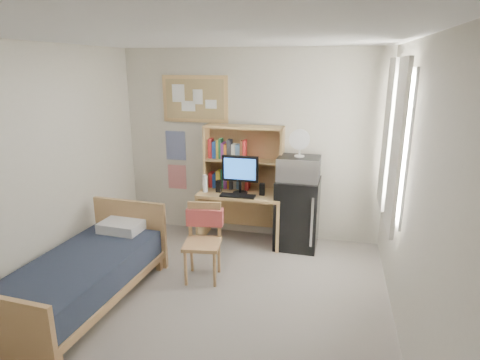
% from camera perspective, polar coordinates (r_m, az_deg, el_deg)
% --- Properties ---
extents(floor, '(3.60, 4.20, 0.02)m').
position_cam_1_polar(floor, '(4.18, -4.93, -18.73)').
color(floor, gray).
rests_on(floor, ground).
extents(ceiling, '(3.60, 4.20, 0.02)m').
position_cam_1_polar(ceiling, '(3.45, -6.02, 19.75)').
color(ceiling, white).
rests_on(ceiling, wall_back).
extents(wall_back, '(3.60, 0.04, 2.60)m').
position_cam_1_polar(wall_back, '(5.57, 1.46, 4.94)').
color(wall_back, beige).
rests_on(wall_back, floor).
extents(wall_front, '(3.60, 0.04, 2.60)m').
position_cam_1_polar(wall_front, '(1.93, -26.89, -19.63)').
color(wall_front, beige).
rests_on(wall_front, floor).
extents(wall_left, '(0.04, 4.20, 2.60)m').
position_cam_1_polar(wall_left, '(4.50, -27.71, 0.38)').
color(wall_left, beige).
rests_on(wall_left, floor).
extents(wall_right, '(0.04, 4.20, 2.60)m').
position_cam_1_polar(wall_right, '(3.49, 23.88, -3.26)').
color(wall_right, beige).
rests_on(wall_right, floor).
extents(window_unit, '(0.10, 1.40, 1.70)m').
position_cam_1_polar(window_unit, '(4.56, 21.13, 5.22)').
color(window_unit, white).
rests_on(window_unit, wall_right).
extents(curtain_left, '(0.04, 0.55, 1.70)m').
position_cam_1_polar(curtain_left, '(4.17, 21.40, 4.26)').
color(curtain_left, silver).
rests_on(curtain_left, wall_right).
extents(curtain_right, '(0.04, 0.55, 1.70)m').
position_cam_1_polar(curtain_right, '(4.95, 20.21, 6.09)').
color(curtain_right, silver).
rests_on(curtain_right, wall_right).
extents(bulletin_board, '(0.94, 0.03, 0.64)m').
position_cam_1_polar(bulletin_board, '(5.68, -6.40, 11.38)').
color(bulletin_board, tan).
rests_on(bulletin_board, wall_back).
extents(poster_wave, '(0.30, 0.01, 0.42)m').
position_cam_1_polar(poster_wave, '(5.89, -9.13, 4.86)').
color(poster_wave, navy).
rests_on(poster_wave, wall_back).
extents(poster_japan, '(0.28, 0.01, 0.36)m').
position_cam_1_polar(poster_japan, '(6.00, -8.93, 0.45)').
color(poster_japan, red).
rests_on(poster_japan, wall_back).
extents(desk, '(1.14, 0.57, 0.71)m').
position_cam_1_polar(desk, '(5.56, 0.16, -5.22)').
color(desk, tan).
rests_on(desk, floor).
extents(desk_chair, '(0.49, 0.49, 0.88)m').
position_cam_1_polar(desk_chair, '(4.59, -5.40, -8.97)').
color(desk_chair, tan).
rests_on(desk_chair, floor).
extents(mini_fridge, '(0.57, 0.57, 0.94)m').
position_cam_1_polar(mini_fridge, '(5.42, 8.13, -4.69)').
color(mini_fridge, black).
rests_on(mini_fridge, floor).
extents(bed, '(1.02, 1.87, 0.50)m').
position_cam_1_polar(bed, '(4.50, -21.50, -13.30)').
color(bed, '#1B2130').
rests_on(bed, floor).
extents(hutch, '(1.08, 0.28, 0.88)m').
position_cam_1_polar(hutch, '(5.47, 0.52, 3.13)').
color(hutch, tan).
rests_on(hutch, desk).
extents(monitor, '(0.49, 0.04, 0.52)m').
position_cam_1_polar(monitor, '(5.31, 0.01, 0.75)').
color(monitor, black).
rests_on(monitor, desk).
extents(keyboard, '(0.46, 0.15, 0.02)m').
position_cam_1_polar(keyboard, '(5.26, -0.34, -2.26)').
color(keyboard, black).
rests_on(keyboard, desk).
extents(speaker_left, '(0.07, 0.07, 0.16)m').
position_cam_1_polar(speaker_left, '(5.44, -3.06, -0.88)').
color(speaker_left, black).
rests_on(speaker_left, desk).
extents(speaker_right, '(0.07, 0.07, 0.16)m').
position_cam_1_polar(speaker_right, '(5.31, 3.16, -1.33)').
color(speaker_right, black).
rests_on(speaker_right, desk).
extents(water_bottle, '(0.07, 0.07, 0.24)m').
position_cam_1_polar(water_bottle, '(5.44, -5.01, -0.50)').
color(water_bottle, silver).
rests_on(water_bottle, desk).
extents(hoodie, '(0.44, 0.19, 0.20)m').
position_cam_1_polar(hoodie, '(4.67, -5.02, -5.25)').
color(hoodie, '#D0524F').
rests_on(hoodie, desk_chair).
extents(microwave, '(0.54, 0.42, 0.31)m').
position_cam_1_polar(microwave, '(5.21, 8.37, 1.65)').
color(microwave, silver).
rests_on(microwave, mini_fridge).
extents(desk_fan, '(0.26, 0.26, 0.32)m').
position_cam_1_polar(desk_fan, '(5.15, 8.51, 5.04)').
color(desk_fan, silver).
rests_on(desk_fan, microwave).
extents(pillow, '(0.50, 0.36, 0.11)m').
position_cam_1_polar(pillow, '(4.91, -16.51, -6.34)').
color(pillow, silver).
rests_on(pillow, bed).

